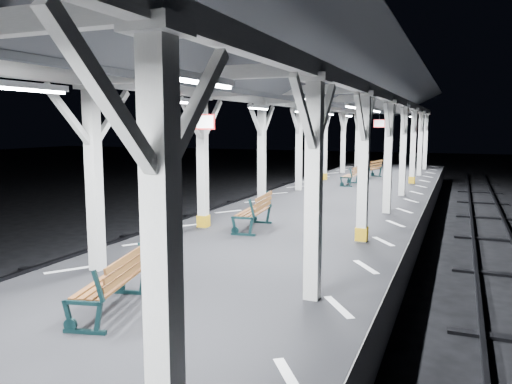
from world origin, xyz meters
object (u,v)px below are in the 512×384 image
Objects in this scene: bench_far at (352,175)px; bench_extra at (373,169)px; bench_near at (116,281)px; bench_mid at (256,211)px.

bench_extra reaches higher than bench_far.
bench_mid is at bearing 79.14° from bench_near.
bench_extra is (0.33, 19.46, 0.02)m from bench_near.
bench_near is 0.97× the size of bench_mid.
bench_near is 1.10× the size of bench_far.
bench_extra reaches higher than bench_near.
bench_mid is 1.14× the size of bench_far.
bench_near is at bearing -78.49° from bench_extra.
bench_near is 0.96× the size of bench_extra.
bench_near reaches higher than bench_far.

